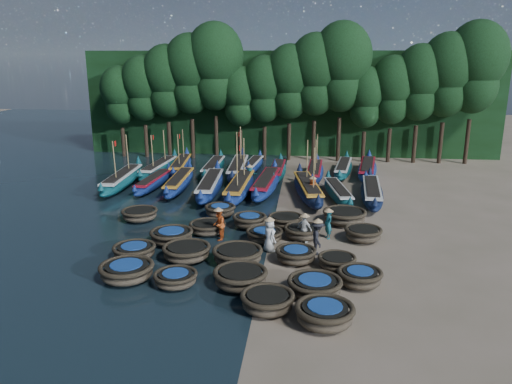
# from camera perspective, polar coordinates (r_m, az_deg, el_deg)

# --- Properties ---
(ground) EXTENTS (120.00, 120.00, 0.00)m
(ground) POSITION_cam_1_polar(r_m,az_deg,el_deg) (28.20, 1.77, -4.58)
(ground) COLOR gray
(ground) RESTS_ON ground
(foliage_wall) EXTENTS (40.00, 3.00, 10.00)m
(foliage_wall) POSITION_cam_1_polar(r_m,az_deg,el_deg) (50.17, 3.90, 10.10)
(foliage_wall) COLOR black
(foliage_wall) RESTS_ON ground
(coracle_3) EXTENTS (2.34, 2.34, 0.79)m
(coracle_3) POSITION_cam_1_polar(r_m,az_deg,el_deg) (19.73, 1.32, -12.37)
(coracle_3) COLOR brown
(coracle_3) RESTS_ON ground
(coracle_4) EXTENTS (2.52, 2.52, 0.84)m
(coracle_4) POSITION_cam_1_polar(r_m,az_deg,el_deg) (18.94, 7.86, -13.67)
(coracle_4) COLOR brown
(coracle_4) RESTS_ON ground
(coracle_5) EXTENTS (2.59, 2.59, 0.80)m
(coracle_5) POSITION_cam_1_polar(r_m,az_deg,el_deg) (22.90, -14.56, -8.75)
(coracle_5) COLOR brown
(coracle_5) RESTS_ON ground
(coracle_6) EXTENTS (2.34, 2.34, 0.64)m
(coracle_6) POSITION_cam_1_polar(r_m,az_deg,el_deg) (22.02, -9.18, -9.71)
(coracle_6) COLOR brown
(coracle_6) RESTS_ON ground
(coracle_7) EXTENTS (2.78, 2.78, 0.83)m
(coracle_7) POSITION_cam_1_polar(r_m,az_deg,el_deg) (21.57, -1.79, -9.74)
(coracle_7) COLOR brown
(coracle_7) RESTS_ON ground
(coracle_8) EXTENTS (2.57, 2.57, 0.76)m
(coracle_8) POSITION_cam_1_polar(r_m,az_deg,el_deg) (21.04, 6.72, -10.63)
(coracle_8) COLOR brown
(coracle_8) RESTS_ON ground
(coracle_9) EXTENTS (2.07, 2.07, 0.75)m
(coracle_9) POSITION_cam_1_polar(r_m,az_deg,el_deg) (22.15, 11.79, -9.49)
(coracle_9) COLOR brown
(coracle_9) RESTS_ON ground
(coracle_10) EXTENTS (2.52, 2.52, 0.69)m
(coracle_10) POSITION_cam_1_polar(r_m,az_deg,el_deg) (25.21, -13.74, -6.55)
(coracle_10) COLOR brown
(coracle_10) RESTS_ON ground
(coracle_11) EXTENTS (2.66, 2.66, 0.77)m
(coracle_11) POSITION_cam_1_polar(r_m,az_deg,el_deg) (24.50, -7.93, -6.79)
(coracle_11) COLOR brown
(coracle_11) RESTS_ON ground
(coracle_12) EXTENTS (2.91, 2.91, 0.80)m
(coracle_12) POSITION_cam_1_polar(r_m,az_deg,el_deg) (23.88, -2.12, -7.22)
(coracle_12) COLOR brown
(coracle_12) RESTS_ON ground
(coracle_13) EXTENTS (2.42, 2.42, 0.70)m
(coracle_13) POSITION_cam_1_polar(r_m,az_deg,el_deg) (24.14, 4.58, -7.14)
(coracle_13) COLOR brown
(coracle_13) RESTS_ON ground
(coracle_14) EXTENTS (2.18, 2.18, 0.64)m
(coracle_14) POSITION_cam_1_polar(r_m,az_deg,el_deg) (23.70, 9.23, -7.83)
(coracle_14) COLOR brown
(coracle_14) RESTS_ON ground
(coracle_15) EXTENTS (2.30, 2.30, 0.75)m
(coracle_15) POSITION_cam_1_polar(r_m,az_deg,el_deg) (26.69, -9.62, -4.98)
(coracle_15) COLOR brown
(coracle_15) RESTS_ON ground
(coracle_16) EXTENTS (2.09, 2.09, 0.68)m
(coracle_16) POSITION_cam_1_polar(r_m,az_deg,el_deg) (27.85, -5.56, -4.05)
(coracle_16) COLOR brown
(coracle_16) RESTS_ON ground
(coracle_17) EXTENTS (2.02, 2.02, 0.67)m
(coracle_17) POSITION_cam_1_polar(r_m,az_deg,el_deg) (26.61, 0.97, -4.93)
(coracle_17) COLOR brown
(coracle_17) RESTS_ON ground
(coracle_18) EXTENTS (2.01, 2.01, 0.71)m
(coracle_18) POSITION_cam_1_polar(r_m,az_deg,el_deg) (27.15, 5.31, -4.53)
(coracle_18) COLOR brown
(coracle_18) RESTS_ON ground
(coracle_19) EXTENTS (2.39, 2.39, 0.75)m
(coracle_19) POSITION_cam_1_polar(r_m,az_deg,el_deg) (27.28, 12.15, -4.67)
(coracle_19) COLOR brown
(coracle_19) RESTS_ON ground
(coracle_20) EXTENTS (2.59, 2.59, 0.73)m
(coracle_20) POSITION_cam_1_polar(r_m,az_deg,el_deg) (30.69, -13.16, -2.49)
(coracle_20) COLOR brown
(coracle_20) RESTS_ON ground
(coracle_21) EXTENTS (2.24, 2.24, 0.75)m
(coracle_21) POSITION_cam_1_polar(r_m,az_deg,el_deg) (30.64, -4.12, -2.10)
(coracle_21) COLOR brown
(coracle_21) RESTS_ON ground
(coracle_22) EXTENTS (1.99, 1.99, 0.77)m
(coracle_22) POSITION_cam_1_polar(r_m,az_deg,el_deg) (28.69, -0.74, -3.27)
(coracle_22) COLOR brown
(coracle_22) RESTS_ON ground
(coracle_23) EXTENTS (2.42, 2.42, 0.68)m
(coracle_23) POSITION_cam_1_polar(r_m,az_deg,el_deg) (28.95, 3.41, -3.23)
(coracle_23) COLOR brown
(coracle_23) RESTS_ON ground
(coracle_24) EXTENTS (3.05, 3.05, 0.84)m
(coracle_24) POSITION_cam_1_polar(r_m,az_deg,el_deg) (29.79, 10.09, -2.73)
(coracle_24) COLOR brown
(coracle_24) RESTS_ON ground
(long_boat_0) EXTENTS (1.90, 8.95, 3.80)m
(long_boat_0) POSITION_cam_1_polar(r_m,az_deg,el_deg) (38.71, -15.05, 1.40)
(long_boat_0) COLOR #0D404D
(long_boat_0) RESTS_ON ground
(long_boat_1) EXTENTS (1.72, 7.27, 1.28)m
(long_boat_1) POSITION_cam_1_polar(r_m,az_deg,el_deg) (37.86, -11.63, 1.13)
(long_boat_1) COLOR navy
(long_boat_1) RESTS_ON ground
(long_boat_2) EXTENTS (1.77, 8.26, 1.46)m
(long_boat_2) POSITION_cam_1_polar(r_m,az_deg,el_deg) (37.21, -8.77, 1.12)
(long_boat_2) COLOR navy
(long_boat_2) RESTS_ON ground
(long_boat_3) EXTENTS (2.06, 9.02, 1.59)m
(long_boat_3) POSITION_cam_1_polar(r_m,az_deg,el_deg) (35.81, -5.27, 0.75)
(long_boat_3) COLOR navy
(long_boat_3) RESTS_ON ground
(long_boat_4) EXTENTS (1.81, 9.16, 3.89)m
(long_boat_4) POSITION_cam_1_polar(r_m,az_deg,el_deg) (35.23, -1.88, 0.59)
(long_boat_4) COLOR navy
(long_boat_4) RESTS_ON ground
(long_boat_5) EXTENTS (2.22, 9.01, 1.59)m
(long_boat_5) POSITION_cam_1_polar(r_m,az_deg,el_deg) (36.19, 1.18, 0.98)
(long_boat_5) COLOR navy
(long_boat_5) RESTS_ON ground
(long_boat_6) EXTENTS (2.92, 8.92, 3.83)m
(long_boat_6) POSITION_cam_1_polar(r_m,az_deg,el_deg) (34.90, 5.93, 0.35)
(long_boat_6) COLOR #0F2038
(long_boat_6) RESTS_ON ground
(long_boat_7) EXTENTS (2.43, 7.30, 1.30)m
(long_boat_7) POSITION_cam_1_polar(r_m,az_deg,el_deg) (34.77, 9.33, -0.03)
(long_boat_7) COLOR #0D404D
(long_boat_7) RESTS_ON ground
(long_boat_8) EXTENTS (2.10, 8.49, 1.50)m
(long_boat_8) POSITION_cam_1_polar(r_m,az_deg,el_deg) (34.91, 13.09, -0.04)
(long_boat_8) COLOR #0F2038
(long_boat_8) RESTS_ON ground
(long_boat_9) EXTENTS (2.03, 8.35, 3.55)m
(long_boat_9) POSITION_cam_1_polar(r_m,az_deg,el_deg) (42.13, -11.03, 2.71)
(long_boat_9) COLOR #0D404D
(long_boat_9) RESTS_ON ground
(long_boat_10) EXTENTS (2.22, 8.10, 3.46)m
(long_boat_10) POSITION_cam_1_polar(r_m,az_deg,el_deg) (42.85, -8.60, 3.02)
(long_boat_10) COLOR navy
(long_boat_10) RESTS_ON ground
(long_boat_11) EXTENTS (1.49, 8.02, 1.41)m
(long_boat_11) POSITION_cam_1_polar(r_m,az_deg,el_deg) (41.83, -4.89, 2.82)
(long_boat_11) COLOR #0D404D
(long_boat_11) RESTS_ON ground
(long_boat_12) EXTENTS (1.96, 9.12, 3.88)m
(long_boat_12) POSITION_cam_1_polar(r_m,az_deg,el_deg) (41.01, -2.08, 2.72)
(long_boat_12) COLOR #0F2038
(long_boat_12) RESTS_ON ground
(long_boat_13) EXTENTS (1.92, 7.26, 1.28)m
(long_boat_13) POSITION_cam_1_polar(r_m,az_deg,el_deg) (42.53, -0.42, 3.01)
(long_boat_13) COLOR navy
(long_boat_13) RESTS_ON ground
(long_boat_14) EXTENTS (1.45, 7.67, 1.35)m
(long_boat_14) POSITION_cam_1_polar(r_m,az_deg,el_deg) (40.52, 2.47, 2.41)
(long_boat_14) COLOR #0D404D
(long_boat_14) RESTS_ON ground
(long_boat_15) EXTENTS (1.84, 8.08, 3.44)m
(long_boat_15) POSITION_cam_1_polar(r_m,az_deg,el_deg) (40.31, 6.71, 2.29)
(long_boat_15) COLOR navy
(long_boat_15) RESTS_ON ground
(long_boat_16) EXTENTS (2.41, 7.75, 1.38)m
(long_boat_16) POSITION_cam_1_polar(r_m,az_deg,el_deg) (42.02, 9.95, 2.68)
(long_boat_16) COLOR #0D404D
(long_boat_16) RESTS_ON ground
(long_boat_17) EXTENTS (2.66, 8.54, 1.52)m
(long_boat_17) POSITION_cam_1_polar(r_m,az_deg,el_deg) (41.89, 12.60, 2.57)
(long_boat_17) COLOR navy
(long_boat_17) RESTS_ON ground
(fisherman_0) EXTENTS (0.95, 1.01, 1.94)m
(fisherman_0) POSITION_cam_1_polar(r_m,az_deg,el_deg) (25.17, 1.55, -4.84)
(fisherman_0) COLOR silver
(fisherman_0) RESTS_ON ground
(fisherman_1) EXTENTS (0.59, 0.69, 1.81)m
(fisherman_1) POSITION_cam_1_polar(r_m,az_deg,el_deg) (27.20, 8.26, -3.46)
(fisherman_1) COLOR #1A626F
(fisherman_1) RESTS_ON ground
(fisherman_2) EXTENTS (0.66, 0.85, 1.93)m
(fisherman_2) POSITION_cam_1_polar(r_m,az_deg,el_deg) (26.79, -4.29, -3.63)
(fisherman_2) COLOR #B84818
(fisherman_2) RESTS_ON ground
(fisherman_3) EXTENTS (0.84, 1.25, 1.99)m
(fisherman_3) POSITION_cam_1_polar(r_m,az_deg,el_deg) (24.99, 7.03, -5.10)
(fisherman_3) COLOR black
(fisherman_3) RESTS_ON ground
(fisherman_4) EXTENTS (0.95, 0.84, 1.74)m
(fisherman_4) POSITION_cam_1_polar(r_m,az_deg,el_deg) (26.46, 5.58, -4.06)
(fisherman_4) COLOR silver
(fisherman_4) RESTS_ON ground
(fisherman_5) EXTENTS (1.13, 1.45, 1.73)m
(fisherman_5) POSITION_cam_1_polar(r_m,az_deg,el_deg) (37.82, -0.72, 1.93)
(fisherman_5) COLOR #1A626F
(fisherman_5) RESTS_ON ground
(fisherman_6) EXTENTS (0.94, 0.89, 1.82)m
(fisherman_6) POSITION_cam_1_polar(r_m,az_deg,el_deg) (34.10, 6.50, 0.44)
(fisherman_6) COLOR #B84818
(fisherman_6) RESTS_ON ground
(tree_0) EXTENTS (3.68, 3.68, 8.68)m
(tree_0) POSITION_cam_1_polar(r_m,az_deg,el_deg) (49.90, -15.28, 10.70)
(tree_0) COLOR black
(tree_0) RESTS_ON ground
(tree_1) EXTENTS (4.09, 4.09, 9.65)m
(tree_1) POSITION_cam_1_polar(r_m,az_deg,el_deg) (49.08, -12.78, 11.58)
(tree_1) COLOR black
(tree_1) RESTS_ON ground
(tree_2) EXTENTS (4.51, 4.51, 10.63)m
(tree_2) POSITION_cam_1_polar(r_m,az_deg,el_deg) (48.35, -10.18, 12.46)
(tree_2) COLOR black
(tree_2) RESTS_ON ground
(tree_3) EXTENTS (4.92, 4.92, 11.60)m
(tree_3) POSITION_cam_1_polar(r_m,az_deg,el_deg) (47.74, -7.50, 13.35)
(tree_3) COLOR black
(tree_3) RESTS_ON ground
(tree_4) EXTENTS (5.34, 5.34, 12.58)m
(tree_4) POSITION_cam_1_polar(r_m,az_deg,el_deg) (47.24, -4.73, 14.22)
(tree_4) COLOR black
(tree_4) RESTS_ON ground
(tree_5) EXTENTS (3.68, 3.68, 8.68)m
(tree_5) POSITION_cam_1_polar(r_m,az_deg,el_deg) (47.01, -1.84, 10.96)
(tree_5) COLOR black
(tree_5) RESTS_ON ground
(tree_6) EXTENTS (4.09, 4.09, 9.65)m
(tree_6) POSITION_cam_1_polar(r_m,az_deg,el_deg) (46.70, 1.00, 11.77)
(tree_6) COLOR black
(tree_6) RESTS_ON ground
(tree_7) EXTENTS (4.51, 4.51, 10.63)m
(tree_7) POSITION_cam_1_polar(r_m,az_deg,el_deg) (46.51, 3.90, 12.55)
(tree_7) COLOR black
(tree_7) RESTS_ON ground
(tree_8) EXTENTS (4.92, 4.92, 11.60)m
(tree_8) POSITION_cam_1_polar(r_m,az_deg,el_deg) (46.45, 6.83, 13.31)
(tree_8) COLOR black
(tree_8) RESTS_ON ground
(tree_9) EXTENTS (5.34, 5.34, 12.58)m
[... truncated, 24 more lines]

